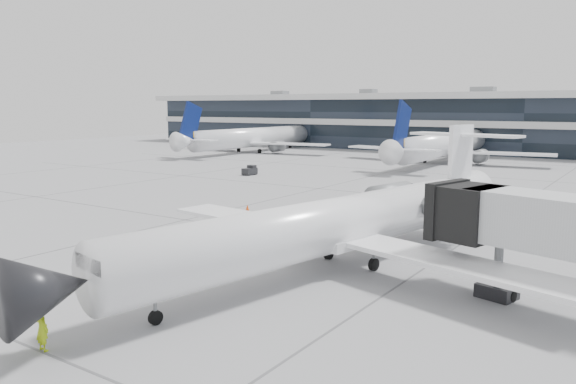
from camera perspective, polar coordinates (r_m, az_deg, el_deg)
The scene contains 9 objects.
ground at distance 37.87m, azimuth 0.57°, elevation -4.55°, with size 220.00×220.00×0.00m, color gray.
terminal at distance 114.66m, azimuth 23.87°, elevation 6.14°, with size 170.00×22.00×10.00m, color black.
bg_jet_left at distance 108.15m, azimuth -3.33°, elevation 4.10°, with size 32.00×40.00×9.60m, color white, non-canonical shape.
bg_jet_center at distance 90.75m, azimuth 15.64°, elevation 2.90°, with size 32.00×40.00×9.60m, color white, non-canonical shape.
regional_jet at distance 30.00m, azimuth 4.97°, elevation -3.15°, with size 25.69×32.01×7.44m.
ramp_worker at distance 22.42m, azimuth -23.72°, elevation -12.61°, with size 0.59×0.39×1.63m, color #C9EF19.
baggage_tug at distance 28.75m, azimuth -15.61°, elevation -7.94°, with size 1.28×2.15×1.36m.
traffic_cone at distance 46.57m, azimuth -4.15°, elevation -1.69°, with size 0.51×0.51×0.62m.
far_tug at distance 71.72m, azimuth -3.89°, elevation 2.18°, with size 1.19×1.96×1.23m.
Camera 1 is at (20.26, -30.80, 8.69)m, focal length 35.00 mm.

